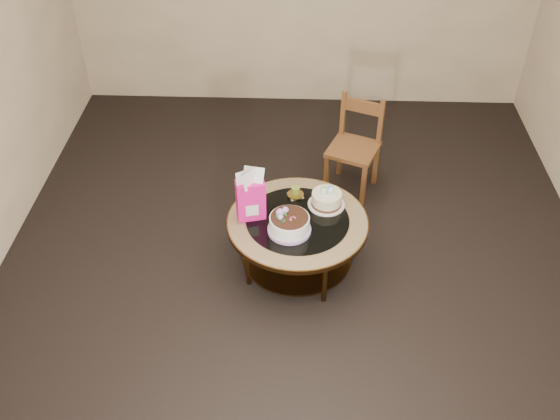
{
  "coord_description": "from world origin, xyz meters",
  "views": [
    {
      "loc": [
        0.0,
        -3.36,
        3.36
      ],
      "look_at": [
        -0.13,
        0.02,
        0.52
      ],
      "focal_mm": 40.0,
      "sensor_mm": 36.0,
      "label": 1
    }
  ],
  "objects_px": {
    "coffee_table": "(297,228)",
    "dining_chair": "(355,146)",
    "decorated_cake": "(289,225)",
    "gift_bag": "(251,195)",
    "cream_cake": "(327,199)"
  },
  "relations": [
    {
      "from": "cream_cake",
      "to": "dining_chair",
      "type": "height_order",
      "value": "dining_chair"
    },
    {
      "from": "dining_chair",
      "to": "decorated_cake",
      "type": "bearing_deg",
      "value": -92.48
    },
    {
      "from": "gift_bag",
      "to": "dining_chair",
      "type": "distance_m",
      "value": 1.28
    },
    {
      "from": "cream_cake",
      "to": "coffee_table",
      "type": "bearing_deg",
      "value": -153.0
    },
    {
      "from": "decorated_cake",
      "to": "gift_bag",
      "type": "bearing_deg",
      "value": 152.06
    },
    {
      "from": "coffee_table",
      "to": "dining_chair",
      "type": "xyz_separation_m",
      "value": [
        0.46,
        1.0,
        0.04
      ]
    },
    {
      "from": "decorated_cake",
      "to": "cream_cake",
      "type": "height_order",
      "value": "decorated_cake"
    },
    {
      "from": "decorated_cake",
      "to": "cream_cake",
      "type": "distance_m",
      "value": 0.4
    },
    {
      "from": "cream_cake",
      "to": "decorated_cake",
      "type": "bearing_deg",
      "value": -144.27
    },
    {
      "from": "dining_chair",
      "to": "gift_bag",
      "type": "bearing_deg",
      "value": -106.74
    },
    {
      "from": "coffee_table",
      "to": "dining_chair",
      "type": "bearing_deg",
      "value": 65.12
    },
    {
      "from": "coffee_table",
      "to": "cream_cake",
      "type": "xyz_separation_m",
      "value": [
        0.21,
        0.17,
        0.13
      ]
    },
    {
      "from": "coffee_table",
      "to": "gift_bag",
      "type": "bearing_deg",
      "value": 176.36
    },
    {
      "from": "decorated_cake",
      "to": "gift_bag",
      "type": "height_order",
      "value": "gift_bag"
    },
    {
      "from": "gift_bag",
      "to": "coffee_table",
      "type": "bearing_deg",
      "value": -17.8
    }
  ]
}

